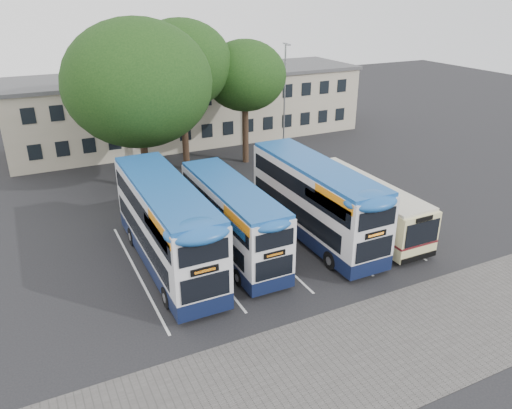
{
  "coord_description": "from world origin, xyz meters",
  "views": [
    {
      "loc": [
        -14.92,
        -17.06,
        13.22
      ],
      "look_at": [
        -4.08,
        5.0,
        2.49
      ],
      "focal_mm": 35.0,
      "sensor_mm": 36.0,
      "label": 1
    }
  ],
  "objects": [
    {
      "name": "bus_dd_mid",
      "position": [
        -5.57,
        4.83,
        2.17
      ],
      "size": [
        2.29,
        9.46,
        3.94
      ],
      "color": "#0F1737",
      "rests_on": "ground"
    },
    {
      "name": "tree_right",
      "position": [
        1.59,
        18.46,
        6.95
      ],
      "size": [
        6.39,
        6.39,
        9.69
      ],
      "color": "black",
      "rests_on": "ground"
    },
    {
      "name": "paving_strip",
      "position": [
        -2.0,
        -5.0,
        0.01
      ],
      "size": [
        40.0,
        6.0,
        0.01
      ],
      "primitive_type": "cube",
      "color": "#595654",
      "rests_on": "ground"
    },
    {
      "name": "tree_mid",
      "position": [
        -3.32,
        18.98,
        8.07
      ],
      "size": [
        7.57,
        7.57,
        11.3
      ],
      "color": "black",
      "rests_on": "ground"
    },
    {
      "name": "bus_dd_right",
      "position": [
        -0.64,
        4.54,
        2.43
      ],
      "size": [
        2.56,
        10.58,
        4.41
      ],
      "color": "#0F1737",
      "rests_on": "ground"
    },
    {
      "name": "depot_building",
      "position": [
        0.0,
        26.99,
        3.15
      ],
      "size": [
        32.4,
        8.4,
        6.2
      ],
      "color": "#A7A186",
      "rests_on": "ground"
    },
    {
      "name": "bus_single",
      "position": [
        2.52,
        4.32,
        1.64
      ],
      "size": [
        2.47,
        9.73,
        2.9
      ],
      "color": "beige",
      "rests_on": "ground"
    },
    {
      "name": "tree_left",
      "position": [
        -7.26,
        16.1,
        7.43
      ],
      "size": [
        9.83,
        9.83,
        11.62
      ],
      "color": "black",
      "rests_on": "ground"
    },
    {
      "name": "bus_dd_left",
      "position": [
        -9.04,
        5.07,
        2.47
      ],
      "size": [
        2.61,
        10.77,
        4.49
      ],
      "color": "#0F1737",
      "rests_on": "ground"
    },
    {
      "name": "bay_lines",
      "position": [
        -3.75,
        5.0,
        0.01
      ],
      "size": [
        14.12,
        11.0,
        0.01
      ],
      "color": "silver",
      "rests_on": "ground"
    },
    {
      "name": "ground",
      "position": [
        0.0,
        0.0,
        0.0
      ],
      "size": [
        120.0,
        120.0,
        0.0
      ],
      "primitive_type": "plane",
      "color": "black",
      "rests_on": "ground"
    },
    {
      "name": "lamp_post",
      "position": [
        6.0,
        19.97,
        5.08
      ],
      "size": [
        0.25,
        1.05,
        9.06
      ],
      "color": "gray",
      "rests_on": "ground"
    }
  ]
}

